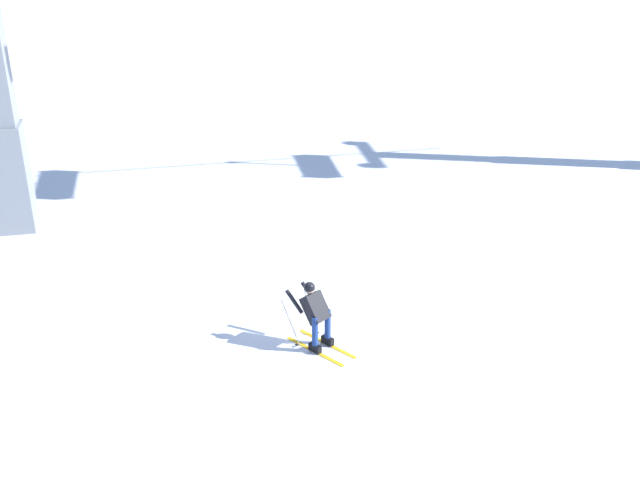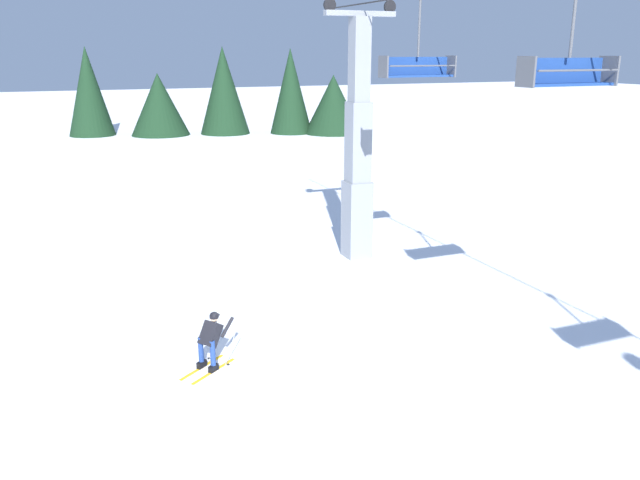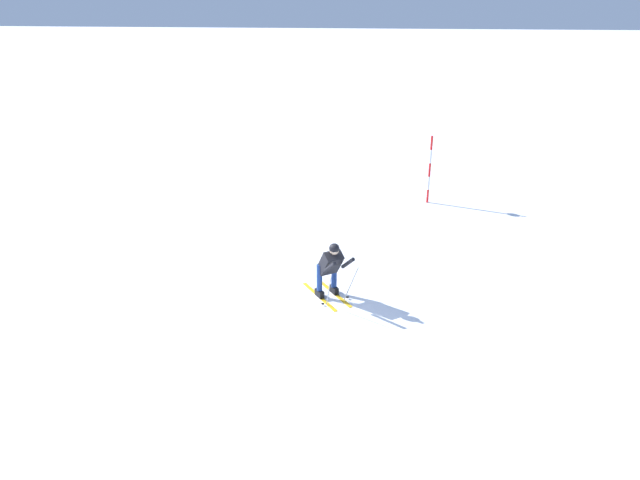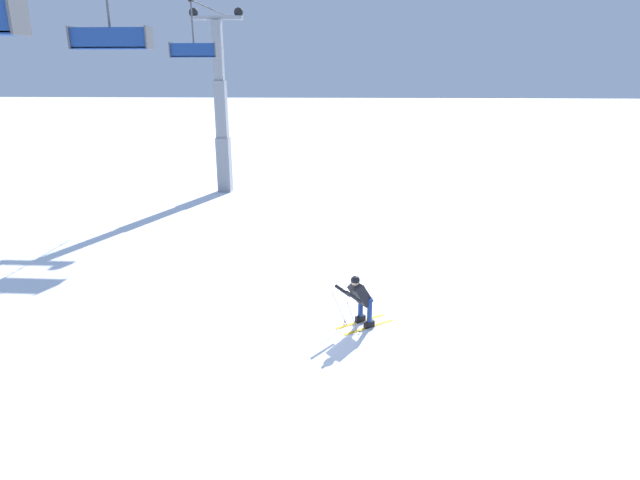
% 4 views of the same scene
% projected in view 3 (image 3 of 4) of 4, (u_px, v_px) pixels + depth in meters
% --- Properties ---
extents(ground_plane, '(260.00, 260.00, 0.00)m').
position_uv_depth(ground_plane, '(295.00, 314.00, 12.53)').
color(ground_plane, white).
extents(skier_carving_main, '(1.41, 1.63, 1.56)m').
position_uv_depth(skier_carving_main, '(331.00, 266.00, 12.89)').
color(skier_carving_main, yellow).
rests_on(skier_carving_main, ground_plane).
extents(trail_marker_pole, '(0.07, 0.28, 2.27)m').
position_uv_depth(trail_marker_pole, '(430.00, 167.00, 18.95)').
color(trail_marker_pole, red).
rests_on(trail_marker_pole, ground_plane).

